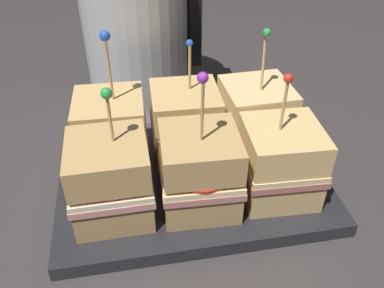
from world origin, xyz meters
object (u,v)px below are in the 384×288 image
Objects in this scene: sandwich_front_right at (280,162)px; kettle_steel at (136,30)px; sandwich_front_left at (111,180)px; sandwich_back_center at (185,124)px; sandwich_back_right at (255,118)px; serving_platter at (192,181)px; sandwich_front_center at (200,171)px; sandwich_back_left at (112,132)px.

kettle_steel reaches higher than sandwich_front_right.
sandwich_front_right reaches higher than sandwich_front_left.
sandwich_back_center reaches higher than sandwich_front_left.
sandwich_back_right is 0.24m from kettle_steel.
serving_platter is at bearing -79.08° from kettle_steel.
sandwich_back_center is at bearing -76.68° from kettle_steel.
sandwich_front_right is at bearing -25.80° from serving_platter.
serving_platter is 1.93× the size of sandwich_front_center.
sandwich_back_left is 1.04× the size of sandwich_back_right.
sandwich_back_center is (-0.09, 0.09, 0.00)m from sandwich_front_right.
sandwich_back_right is at bearing 25.22° from sandwich_front_left.
sandwich_front_left is 0.13m from sandwich_back_center.
kettle_steel is (0.05, 0.28, 0.06)m from sandwich_front_left.
sandwich_front_left is at bearing 179.75° from sandwich_front_right.
kettle_steel reaches higher than serving_platter.
sandwich_back_center is at bearing 177.78° from sandwich_back_right.
sandwich_front_center is (0.00, -0.05, 0.06)m from serving_platter.
sandwich_front_center is 0.13m from sandwich_back_right.
kettle_steel reaches higher than sandwich_back_left.
sandwich_front_right is 0.32m from kettle_steel.
serving_platter is 2.13× the size of sandwich_front_left.
sandwich_back_right is at bearing 91.33° from sandwich_front_right.
sandwich_front_left is 0.09m from sandwich_back_left.
sandwich_front_center is 0.13m from sandwich_back_left.
kettle_steel reaches higher than sandwich_back_center.
sandwich_back_left is 0.20m from kettle_steel.
sandwich_front_right is (0.09, 0.00, -0.00)m from sandwich_front_center.
kettle_steel reaches higher than sandwich_back_right.
kettle_steel is at bearing 116.34° from sandwich_front_right.
sandwich_front_center is at bearing -89.17° from sandwich_back_center.
sandwich_front_center is at bearing -89.44° from serving_platter.
sandwich_back_right is at bearing -54.44° from kettle_steel.
sandwich_front_center is at bearing -80.79° from kettle_steel.
sandwich_back_right is at bearing 25.69° from serving_platter.
sandwich_front_right is at bearing -0.25° from sandwich_front_left.
sandwich_front_left is 0.87× the size of sandwich_back_left.
sandwich_back_left reaches higher than serving_platter.
kettle_steel is at bearing 99.21° from sandwich_front_center.
serving_platter is 1.84× the size of sandwich_back_left.
sandwich_front_center is 0.29m from kettle_steel.
sandwich_back_center is at bearing 135.50° from sandwich_front_right.
kettle_steel is at bearing 103.32° from sandwich_back_center.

